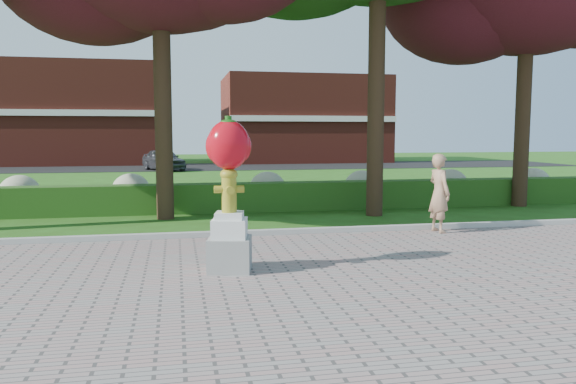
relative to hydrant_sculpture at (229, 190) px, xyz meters
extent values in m
plane|color=#295314|center=(0.90, -0.02, -1.33)|extent=(100.00, 100.00, 0.00)
cube|color=gray|center=(0.90, -4.02, -1.31)|extent=(40.00, 14.00, 0.04)
cube|color=#ADADA5|center=(0.90, 2.98, -1.25)|extent=(40.00, 0.18, 0.15)
cube|color=#244E16|center=(0.90, 6.98, -0.93)|extent=(24.00, 0.70, 0.80)
ellipsoid|color=#A3A880|center=(-5.10, 7.98, -0.78)|extent=(1.10, 1.10, 0.99)
ellipsoid|color=#A3A880|center=(-2.10, 7.98, -0.78)|extent=(1.10, 1.10, 0.99)
ellipsoid|color=#A3A880|center=(1.90, 7.98, -0.78)|extent=(1.10, 1.10, 0.99)
ellipsoid|color=#A3A880|center=(4.90, 7.98, -0.78)|extent=(1.10, 1.10, 0.99)
ellipsoid|color=#A3A880|center=(7.90, 7.98, -0.78)|extent=(1.10, 1.10, 0.99)
ellipsoid|color=#A3A880|center=(10.90, 7.98, -0.78)|extent=(1.10, 1.10, 0.99)
cube|color=black|center=(0.90, 27.98, -1.32)|extent=(50.00, 8.00, 0.02)
cube|color=maroon|center=(-9.10, 33.98, 2.17)|extent=(14.00, 8.00, 7.00)
cube|color=maroon|center=(8.90, 33.98, 1.87)|extent=(12.00, 8.00, 6.40)
cylinder|color=black|center=(-1.10, 5.98, 1.75)|extent=(0.44, 0.44, 6.16)
cylinder|color=black|center=(4.40, 5.48, 2.31)|extent=(0.44, 0.44, 7.28)
cylinder|color=black|center=(9.40, 6.48, 1.61)|extent=(0.44, 0.44, 5.88)
cube|color=gray|center=(0.00, 0.00, -1.02)|extent=(0.78, 0.78, 0.53)
cube|color=silver|center=(0.00, 0.00, -0.61)|extent=(0.63, 0.63, 0.30)
cube|color=silver|center=(0.00, 0.00, -0.41)|extent=(0.50, 0.50, 0.11)
cylinder|color=olive|center=(0.00, 0.00, -0.06)|extent=(0.23, 0.23, 0.60)
ellipsoid|color=olive|center=(0.00, 0.00, 0.24)|extent=(0.28, 0.28, 0.19)
cylinder|color=olive|center=(-0.17, 0.00, 0.01)|extent=(0.13, 0.12, 0.12)
cylinder|color=olive|center=(0.17, 0.00, 0.01)|extent=(0.13, 0.12, 0.12)
cylinder|color=olive|center=(0.00, -0.16, 0.01)|extent=(0.13, 0.13, 0.13)
cylinder|color=olive|center=(0.00, 0.00, 0.33)|extent=(0.09, 0.09, 0.05)
ellipsoid|color=red|center=(0.00, 0.00, 0.70)|extent=(0.67, 0.60, 0.77)
ellipsoid|color=red|center=(-0.19, 0.00, 0.68)|extent=(0.33, 0.33, 0.49)
ellipsoid|color=red|center=(0.19, 0.00, 0.68)|extent=(0.33, 0.33, 0.49)
cylinder|color=#1B5613|center=(0.00, 0.00, 1.08)|extent=(0.11, 0.11, 0.13)
ellipsoid|color=#1B5613|center=(0.00, 0.00, 1.05)|extent=(0.26, 0.26, 0.09)
imported|color=tan|center=(4.83, 2.58, -0.43)|extent=(0.51, 0.69, 1.72)
imported|color=#404248|center=(-1.51, 24.98, -0.67)|extent=(2.87, 4.03, 1.27)
camera|label=1|loc=(-0.81, -8.72, 0.89)|focal=35.00mm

